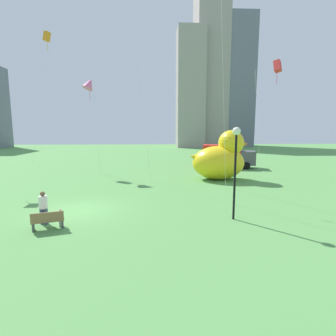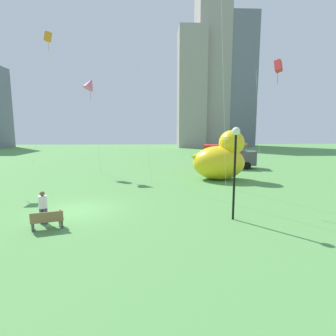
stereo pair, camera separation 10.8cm
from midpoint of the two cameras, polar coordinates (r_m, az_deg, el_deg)
ground_plane at (r=16.76m, az=-18.74°, el=-8.69°), size 140.00×140.00×0.00m
park_bench at (r=14.13m, az=-24.74°, el=-10.22°), size 1.52×0.87×0.90m
person_adult at (r=14.90m, az=-25.51°, el=-7.44°), size 0.42×0.42×1.70m
person_child at (r=14.33m, az=-22.34°, el=-9.73°), size 0.22×0.22×0.89m
giant_inflatable_duck at (r=25.72m, az=11.13°, el=1.99°), size 5.69×3.65×4.72m
lamppost at (r=14.13m, az=14.20°, el=3.02°), size 0.41×0.41×4.90m
box_truck at (r=33.90m, az=12.56°, el=2.51°), size 6.68×3.69×2.85m
city_skyline at (r=75.15m, az=0.15°, el=17.46°), size 77.11×18.51×41.53m
kite_orange at (r=39.28m, az=-24.80°, el=24.18°), size 3.18×3.42×16.74m
kite_red at (r=30.12m, az=22.42°, el=19.53°), size 2.26×3.39×11.67m
kite_pink at (r=29.64m, az=-16.71°, el=17.01°), size 1.83×1.74×10.17m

